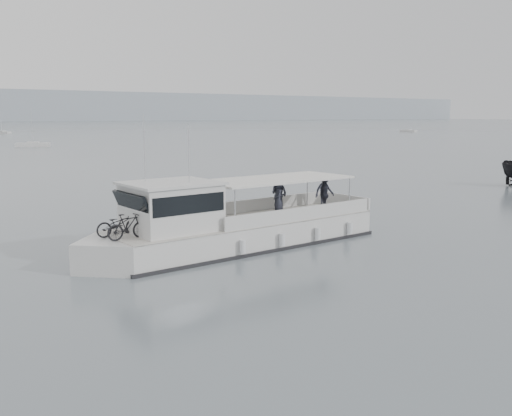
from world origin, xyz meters
TOP-DOWN VIEW (x-y plane):
  - ground at (0.00, 0.00)m, footprint 1400.00×1400.00m
  - tour_boat at (-2.84, 1.56)m, footprint 13.90×4.03m

SIDE VIEW (x-z plane):
  - ground at x=0.00m, z-range 0.00..0.00m
  - tour_boat at x=-2.84m, z-range -1.95..3.85m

